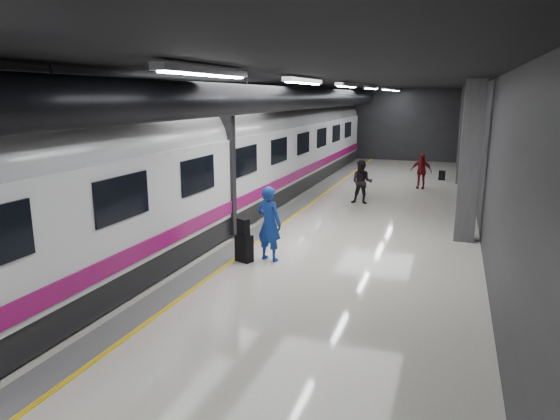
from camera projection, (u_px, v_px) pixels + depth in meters
The scene contains 9 objects.
ground at pixel (292, 244), 13.99m from camera, with size 40.00×40.00×0.00m, color silver.
platform_hall at pixel (293, 114), 14.17m from camera, with size 10.02×40.02×4.51m.
train at pixel (187, 165), 14.57m from camera, with size 3.05×38.00×4.05m.
traveler_main at pixel (269, 224), 12.39m from camera, with size 0.69×0.45×1.89m, color #1739B0.
suitcase_main at pixel (244, 248), 12.41m from camera, with size 0.42×0.26×0.68m, color black.
shoulder_bag at pixel (243, 227), 12.27m from camera, with size 0.32×0.17×0.43m, color black.
traveler_far_a at pixel (362, 182), 18.97m from camera, with size 0.81×0.63×1.67m, color black.
traveler_far_b at pixel (421, 171), 22.19m from camera, with size 0.92×0.38×1.56m, color maroon.
suitcase_far at pixel (442, 175), 24.52m from camera, with size 0.32×0.20×0.46m, color black.
Camera 1 is at (4.12, -12.78, 4.04)m, focal length 32.00 mm.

